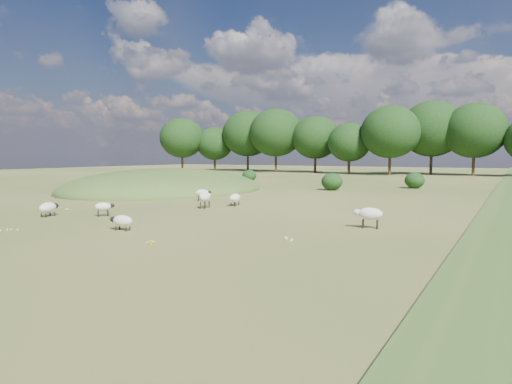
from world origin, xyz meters
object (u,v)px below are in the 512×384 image
Objects in this scene: sheep_0 at (104,207)px; sheep_4 at (369,214)px; sheep_1 at (235,198)px; sheep_3 at (48,208)px; sheep_6 at (122,221)px; sheep_5 at (203,193)px; sheep_2 at (205,197)px.

sheep_4 is (13.07, 3.04, 0.13)m from sheep_0.
sheep_1 is 10.64m from sheep_3.
sheep_0 is at bearing -71.49° from sheep_3.
sheep_1 is at bearing 12.57° from sheep_0.
sheep_0 is 0.74× the size of sheep_3.
sheep_6 is at bearing -86.65° from sheep_0.
sheep_0 is at bearing -131.45° from sheep_5.
sheep_6 is at bearing -112.40° from sheep_5.
sheep_2 is 10.93m from sheep_4.
sheep_3 is (-4.83, -7.05, -0.20)m from sheep_2.
sheep_1 is (3.31, 7.48, -0.02)m from sheep_0.
sheep_0 reaches higher than sheep_6.
sheep_0 is 0.72× the size of sheep_2.
sheep_4 reaches higher than sheep_1.
sheep_0 is 8.97m from sheep_5.
sheep_6 is at bearing -114.10° from sheep_3.
sheep_5 is at bearing 38.18° from sheep_0.
sheep_4 is 14.60m from sheep_5.
sheep_1 is 1.20× the size of sheep_6.
sheep_2 is 8.44m from sheep_6.
sheep_1 is at bearing -46.08° from sheep_3.
sheep_4 is (15.47, 4.55, 0.17)m from sheep_3.
sheep_1 is 1.06× the size of sheep_4.
sheep_5 reaches higher than sheep_6.
sheep_1 is 2.12m from sheep_2.
sheep_6 is (4.43, -11.67, -0.14)m from sheep_5.
sheep_6 is at bearing 22.12° from sheep_4.
sheep_0 is 4.96m from sheep_6.
sheep_3 is at bearing 133.64° from sheep_2.
sheep_4 is at bearing -87.30° from sheep_3.
sheep_1 is at bearing -65.74° from sheep_5.
sheep_5 is at bearing -25.13° from sheep_3.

